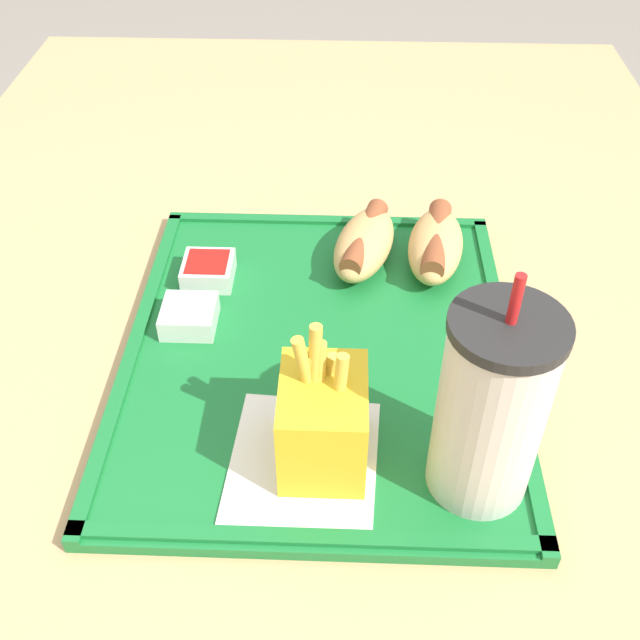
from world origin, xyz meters
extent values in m
cube|color=tan|center=(0.00, 0.00, 0.37)|extent=(1.43, 0.90, 0.74)
cube|color=#197233|center=(0.00, 0.01, 0.75)|extent=(0.39, 0.33, 0.01)
cube|color=#197233|center=(0.00, -0.15, 0.76)|extent=(0.39, 0.01, 0.00)
cube|color=#197233|center=(0.00, 0.18, 0.76)|extent=(0.39, 0.01, 0.00)
cube|color=#197233|center=(-0.20, 0.01, 0.76)|extent=(0.01, 0.33, 0.00)
cube|color=#197233|center=(0.19, 0.01, 0.76)|extent=(0.01, 0.33, 0.00)
cube|color=white|center=(0.12, 0.01, 0.75)|extent=(0.13, 0.12, 0.00)
cylinder|color=silver|center=(0.13, 0.13, 0.83)|extent=(0.07, 0.07, 0.15)
cylinder|color=#262626|center=(0.13, 0.13, 0.90)|extent=(0.08, 0.08, 0.01)
cylinder|color=red|center=(0.13, 0.13, 0.93)|extent=(0.01, 0.01, 0.03)
ellipsoid|color=tan|center=(-0.13, 0.12, 0.77)|extent=(0.12, 0.07, 0.04)
cylinder|color=brown|center=(-0.13, 0.12, 0.78)|extent=(0.11, 0.04, 0.02)
ellipsoid|color=tan|center=(-0.13, 0.05, 0.77)|extent=(0.12, 0.08, 0.04)
cylinder|color=brown|center=(-0.13, 0.05, 0.78)|extent=(0.11, 0.05, 0.02)
cube|color=gold|center=(0.12, 0.02, 0.79)|extent=(0.08, 0.06, 0.08)
cylinder|color=gold|center=(0.11, 0.01, 0.83)|extent=(0.02, 0.01, 0.09)
cylinder|color=gold|center=(0.11, 0.01, 0.83)|extent=(0.01, 0.02, 0.08)
cylinder|color=gold|center=(0.11, 0.01, 0.82)|extent=(0.01, 0.01, 0.06)
cylinder|color=gold|center=(0.11, 0.02, 0.82)|extent=(0.02, 0.01, 0.08)
cylinder|color=gold|center=(0.12, 0.03, 0.82)|extent=(0.02, 0.02, 0.07)
cylinder|color=gold|center=(0.10, 0.02, 0.81)|extent=(0.01, 0.02, 0.06)
cube|color=silver|center=(-0.03, -0.10, 0.76)|extent=(0.05, 0.05, 0.02)
cube|color=white|center=(-0.03, -0.10, 0.77)|extent=(0.04, 0.04, 0.00)
cube|color=silver|center=(-0.09, -0.10, 0.76)|extent=(0.05, 0.05, 0.02)
cube|color=#B21914|center=(-0.09, -0.10, 0.77)|extent=(0.04, 0.04, 0.00)
camera|label=1|loc=(0.47, 0.03, 1.20)|focal=42.00mm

